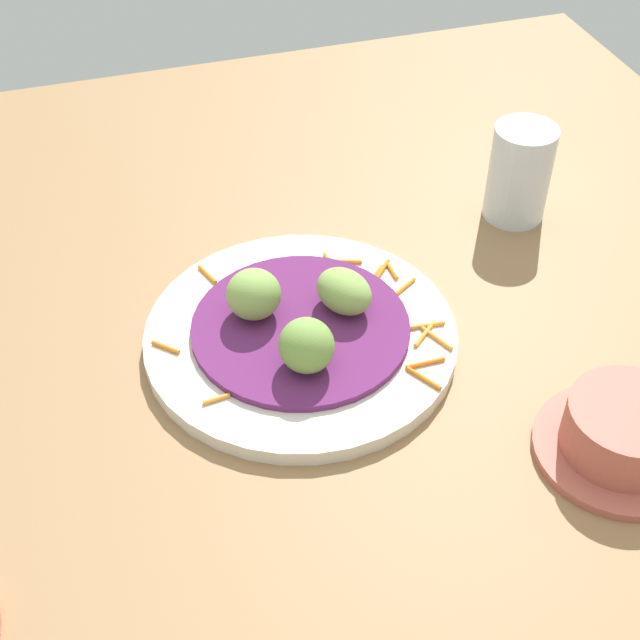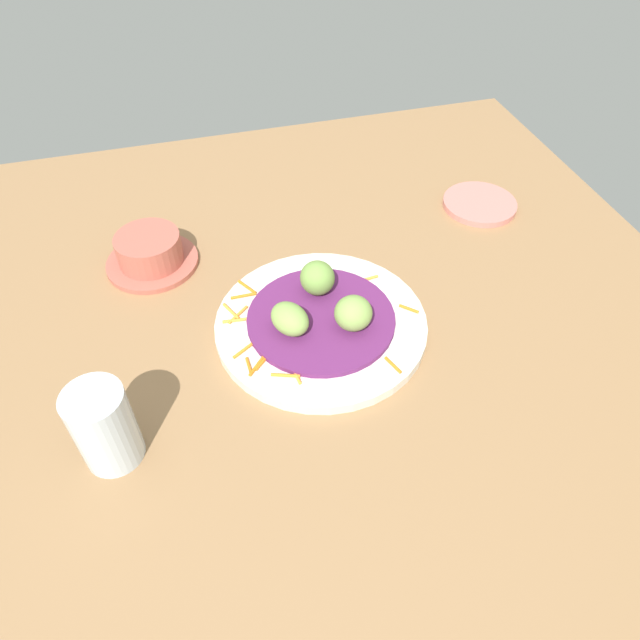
{
  "view_description": "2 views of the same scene",
  "coord_description": "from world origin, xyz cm",
  "px_view_note": "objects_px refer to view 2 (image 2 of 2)",
  "views": [
    {
      "loc": [
        54.48,
        -16.22,
        57.24
      ],
      "look_at": [
        0.44,
        0.44,
        4.65
      ],
      "focal_mm": 49.62,
      "sensor_mm": 36.0,
      "label": 1
    },
    {
      "loc": [
        -51.08,
        13.18,
        58.19
      ],
      "look_at": [
        -0.84,
        -0.85,
        4.53
      ],
      "focal_mm": 32.83,
      "sensor_mm": 36.0,
      "label": 2
    }
  ],
  "objects_px": {
    "guac_scoop_right": "(290,319)",
    "water_glass": "(104,427)",
    "side_plate_small": "(480,204)",
    "guac_scoop_center": "(317,278)",
    "guac_scoop_left": "(353,313)",
    "main_plate": "(320,322)",
    "terracotta_bowl": "(150,253)"
  },
  "relations": [
    {
      "from": "terracotta_bowl",
      "to": "guac_scoop_left",
      "type": "bearing_deg",
      "value": -132.49
    },
    {
      "from": "main_plate",
      "to": "water_glass",
      "type": "distance_m",
      "value": 0.3
    },
    {
      "from": "side_plate_small",
      "to": "guac_scoop_center",
      "type": "bearing_deg",
      "value": 114.91
    },
    {
      "from": "guac_scoop_right",
      "to": "main_plate",
      "type": "bearing_deg",
      "value": -71.07
    },
    {
      "from": "main_plate",
      "to": "guac_scoop_left",
      "type": "xyz_separation_m",
      "value": [
        -0.03,
        -0.03,
        0.04
      ]
    },
    {
      "from": "guac_scoop_right",
      "to": "terracotta_bowl",
      "type": "relative_size",
      "value": 0.41
    },
    {
      "from": "main_plate",
      "to": "terracotta_bowl",
      "type": "distance_m",
      "value": 0.28
    },
    {
      "from": "terracotta_bowl",
      "to": "water_glass",
      "type": "bearing_deg",
      "value": 168.53
    },
    {
      "from": "guac_scoop_center",
      "to": "side_plate_small",
      "type": "distance_m",
      "value": 0.35
    },
    {
      "from": "main_plate",
      "to": "guac_scoop_right",
      "type": "xyz_separation_m",
      "value": [
        -0.01,
        0.04,
        0.03
      ]
    },
    {
      "from": "side_plate_small",
      "to": "water_glass",
      "type": "bearing_deg",
      "value": 118.13
    },
    {
      "from": "water_glass",
      "to": "guac_scoop_left",
      "type": "bearing_deg",
      "value": -72.58
    },
    {
      "from": "main_plate",
      "to": "terracotta_bowl",
      "type": "relative_size",
      "value": 2.08
    },
    {
      "from": "guac_scoop_right",
      "to": "terracotta_bowl",
      "type": "distance_m",
      "value": 0.26
    },
    {
      "from": "terracotta_bowl",
      "to": "water_glass",
      "type": "height_order",
      "value": "water_glass"
    },
    {
      "from": "guac_scoop_left",
      "to": "main_plate",
      "type": "bearing_deg",
      "value": 48.93
    },
    {
      "from": "main_plate",
      "to": "terracotta_bowl",
      "type": "bearing_deg",
      "value": 47.27
    },
    {
      "from": "guac_scoop_left",
      "to": "guac_scoop_center",
      "type": "distance_m",
      "value": 0.08
    },
    {
      "from": "main_plate",
      "to": "side_plate_small",
      "type": "distance_m",
      "value": 0.38
    },
    {
      "from": "guac_scoop_right",
      "to": "guac_scoop_center",
      "type": "bearing_deg",
      "value": -41.07
    },
    {
      "from": "main_plate",
      "to": "water_glass",
      "type": "relative_size",
      "value": 2.72
    },
    {
      "from": "water_glass",
      "to": "terracotta_bowl",
      "type": "bearing_deg",
      "value": -11.47
    },
    {
      "from": "main_plate",
      "to": "guac_scoop_right",
      "type": "relative_size",
      "value": 5.02
    },
    {
      "from": "side_plate_small",
      "to": "guac_scoop_right",
      "type": "bearing_deg",
      "value": 119.28
    },
    {
      "from": "guac_scoop_right",
      "to": "water_glass",
      "type": "height_order",
      "value": "water_glass"
    },
    {
      "from": "guac_scoop_left",
      "to": "water_glass",
      "type": "height_order",
      "value": "water_glass"
    },
    {
      "from": "side_plate_small",
      "to": "terracotta_bowl",
      "type": "relative_size",
      "value": 0.9
    },
    {
      "from": "guac_scoop_center",
      "to": "side_plate_small",
      "type": "relative_size",
      "value": 0.4
    },
    {
      "from": "guac_scoop_center",
      "to": "guac_scoop_right",
      "type": "height_order",
      "value": "guac_scoop_center"
    },
    {
      "from": "main_plate",
      "to": "guac_scoop_left",
      "type": "bearing_deg",
      "value": -131.07
    },
    {
      "from": "guac_scoop_center",
      "to": "guac_scoop_right",
      "type": "xyz_separation_m",
      "value": [
        -0.06,
        0.05,
        -0.0
      ]
    },
    {
      "from": "guac_scoop_left",
      "to": "side_plate_small",
      "type": "xyz_separation_m",
      "value": [
        0.22,
        -0.29,
        -0.04
      ]
    }
  ]
}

